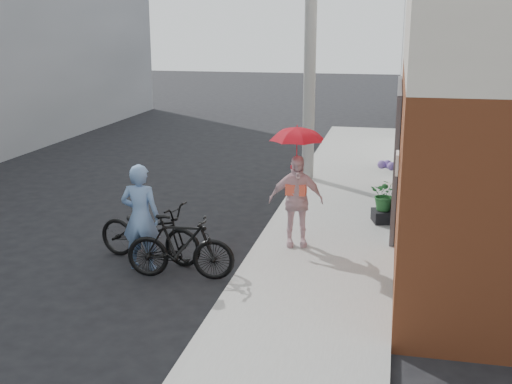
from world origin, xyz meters
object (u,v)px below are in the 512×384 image
(officer, at_px, (141,217))
(kimono_woman, at_px, (296,201))
(utility_pole, at_px, (310,34))
(planter, at_px, (384,216))
(bike_right, at_px, (180,247))
(bike_left, at_px, (150,232))

(officer, height_order, kimono_woman, officer)
(utility_pole, bearing_deg, planter, -59.14)
(utility_pole, relative_size, bike_right, 4.24)
(utility_pole, xyz_separation_m, officer, (-1.77, -6.07, -2.66))
(utility_pole, height_order, officer, utility_pole)
(kimono_woman, bearing_deg, officer, -164.01)
(officer, xyz_separation_m, planter, (3.67, 2.89, -0.61))
(officer, bearing_deg, planter, -143.86)
(bike_left, xyz_separation_m, kimono_woman, (2.24, 0.91, 0.40))
(bike_right, bearing_deg, bike_left, 45.31)
(bike_right, xyz_separation_m, kimono_woman, (1.51, 1.52, 0.39))
(planter, bearing_deg, officer, -141.82)
(bike_right, bearing_deg, kimono_woman, -49.65)
(officer, height_order, bike_right, officer)
(utility_pole, relative_size, kimono_woman, 4.54)
(bike_left, relative_size, planter, 4.32)
(bike_left, height_order, kimono_woman, kimono_woman)
(bike_left, bearing_deg, planter, -43.93)
(bike_left, bearing_deg, bike_right, -118.43)
(officer, distance_m, bike_right, 0.84)
(utility_pole, bearing_deg, bike_left, -107.23)
(utility_pole, height_order, bike_left, utility_pole)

